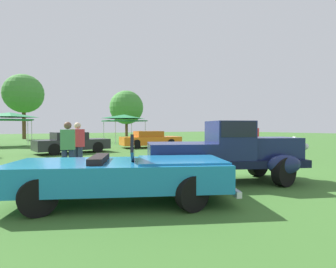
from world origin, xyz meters
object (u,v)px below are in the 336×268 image
(feature_pickup_truck, at_px, (226,151))
(show_car_charcoal, at_px, (72,143))
(neighbor_convertible, at_px, (126,173))
(spectator_far_side, at_px, (78,145))
(spectator_by_row, at_px, (255,137))
(show_car_orange, at_px, (150,139))
(canopy_tent_center_field, at_px, (10,116))
(canopy_tent_right_field, at_px, (124,118))
(spectator_between_cars, at_px, (68,148))

(feature_pickup_truck, height_order, show_car_charcoal, feature_pickup_truck)
(feature_pickup_truck, distance_m, show_car_charcoal, 11.01)
(neighbor_convertible, distance_m, spectator_far_side, 4.25)
(spectator_by_row, bearing_deg, show_car_orange, 117.46)
(spectator_far_side, bearing_deg, show_car_orange, 47.31)
(canopy_tent_center_field, distance_m, canopy_tent_right_field, 9.45)
(show_car_orange, height_order, canopy_tent_center_field, canopy_tent_center_field)
(spectator_between_cars, relative_size, spectator_far_side, 1.00)
(canopy_tent_center_field, bearing_deg, show_car_orange, -41.88)
(spectator_between_cars, bearing_deg, canopy_tent_right_field, 60.60)
(show_car_charcoal, relative_size, canopy_tent_right_field, 1.30)
(spectator_between_cars, height_order, spectator_far_side, same)
(show_car_charcoal, distance_m, spectator_far_side, 7.06)
(feature_pickup_truck, bearing_deg, show_car_charcoal, 98.21)
(show_car_charcoal, height_order, spectator_far_side, spectator_far_side)
(spectator_far_side, bearing_deg, show_car_charcoal, 78.19)
(show_car_orange, xyz_separation_m, canopy_tent_right_field, (0.64, 6.19, 1.82))
(spectator_by_row, height_order, canopy_tent_right_field, canopy_tent_right_field)
(spectator_between_cars, relative_size, spectator_by_row, 1.00)
(neighbor_convertible, xyz_separation_m, show_car_charcoal, (1.57, 11.14, 0.02))
(neighbor_convertible, distance_m, canopy_tent_center_field, 20.11)
(neighbor_convertible, distance_m, spectator_between_cars, 3.28)
(show_car_orange, distance_m, spectator_far_side, 10.86)
(show_car_orange, bearing_deg, canopy_tent_right_field, 84.07)
(feature_pickup_truck, relative_size, show_car_orange, 0.96)
(feature_pickup_truck, bearing_deg, canopy_tent_right_field, 74.63)
(spectator_between_cars, bearing_deg, spectator_by_row, 11.23)
(show_car_charcoal, height_order, canopy_tent_center_field, canopy_tent_center_field)
(show_car_charcoal, xyz_separation_m, spectator_between_cars, (-1.99, -7.91, 0.31))
(neighbor_convertible, distance_m, show_car_charcoal, 11.25)
(canopy_tent_right_field, bearing_deg, spectator_by_row, -77.56)
(feature_pickup_truck, distance_m, show_car_orange, 12.74)
(spectator_by_row, bearing_deg, spectator_between_cars, -168.77)
(show_car_orange, height_order, spectator_by_row, spectator_by_row)
(spectator_far_side, relative_size, canopy_tent_right_field, 0.51)
(feature_pickup_truck, relative_size, spectator_by_row, 2.63)
(feature_pickup_truck, distance_m, spectator_between_cars, 4.64)
(feature_pickup_truck, relative_size, spectator_between_cars, 2.63)
(spectator_far_side, distance_m, canopy_tent_center_field, 15.88)
(spectator_by_row, bearing_deg, spectator_far_side, -173.38)
(show_car_charcoal, distance_m, spectator_between_cars, 8.16)
(canopy_tent_right_field, bearing_deg, neighbor_convertible, -113.83)
(feature_pickup_truck, height_order, neighbor_convertible, feature_pickup_truck)
(neighbor_convertible, bearing_deg, canopy_tent_right_field, 66.17)
(feature_pickup_truck, relative_size, spectator_far_side, 2.63)
(spectator_between_cars, relative_size, canopy_tent_right_field, 0.51)
(feature_pickup_truck, relative_size, show_car_charcoal, 1.04)
(feature_pickup_truck, height_order, show_car_orange, feature_pickup_truck)
(canopy_tent_center_field, bearing_deg, spectator_between_cars, -87.40)
(neighbor_convertible, relative_size, show_car_orange, 1.02)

